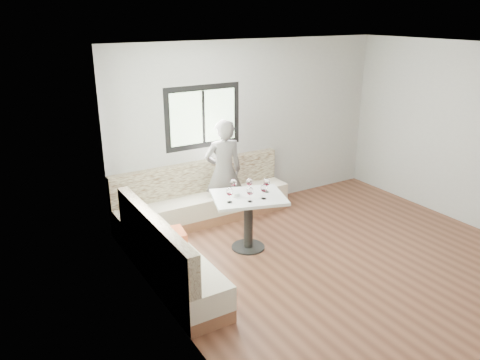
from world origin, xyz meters
name	(u,v)px	position (x,y,z in m)	size (l,w,h in m)	color
room	(349,164)	(-0.08, 0.08, 1.41)	(5.01, 5.01, 2.81)	brown
banquette	(190,223)	(-1.59, 1.63, 0.33)	(2.90, 2.80, 0.95)	#915A3B
table	(248,209)	(-0.93, 1.10, 0.60)	(1.16, 1.02, 0.80)	black
person	(224,172)	(-0.77, 2.09, 0.84)	(0.61, 0.40, 1.68)	#625C59
olive_ramekin	(235,194)	(-1.08, 1.20, 0.83)	(0.11, 0.11, 0.05)	white
wine_glass_a	(230,192)	(-1.27, 1.03, 0.95)	(0.09, 0.09, 0.21)	white
wine_glass_b	(250,192)	(-1.02, 0.91, 0.95)	(0.09, 0.09, 0.21)	white
wine_glass_c	(264,189)	(-0.81, 0.90, 0.95)	(0.09, 0.09, 0.21)	white
wine_glass_d	(249,182)	(-0.84, 1.22, 0.95)	(0.09, 0.09, 0.21)	white
wine_glass_e	(267,182)	(-0.64, 1.08, 0.95)	(0.09, 0.09, 0.21)	white
wine_glass_f	(234,183)	(-1.05, 1.30, 0.95)	(0.09, 0.09, 0.21)	white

